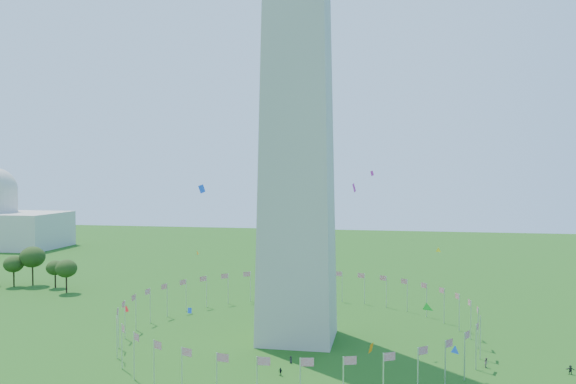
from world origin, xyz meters
name	(u,v)px	position (x,y,z in m)	size (l,w,h in m)	color
flag_ring	(298,320)	(0.00, 50.00, 4.50)	(80.24, 80.24, 9.00)	silver
kites_aloft	(367,277)	(16.74, 25.94, 19.38)	(112.59, 71.06, 35.02)	green
tree_line_west	(11,271)	(-104.73, 91.11, 5.43)	(55.25, 16.34, 13.05)	#2E4E1A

